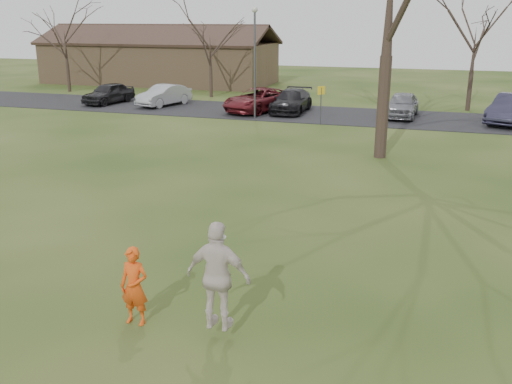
% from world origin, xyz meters
% --- Properties ---
extents(ground, '(120.00, 120.00, 0.00)m').
position_xyz_m(ground, '(0.00, 0.00, 0.00)').
color(ground, '#1E380F').
rests_on(ground, ground).
extents(parking_strip, '(62.00, 6.50, 0.04)m').
position_xyz_m(parking_strip, '(0.00, 25.00, 0.02)').
color(parking_strip, black).
rests_on(parking_strip, ground).
extents(player_defender, '(0.57, 0.37, 1.56)m').
position_xyz_m(player_defender, '(-1.07, -0.29, 0.78)').
color(player_defender, '#E64C12').
rests_on(player_defender, ground).
extents(car_0, '(2.31, 4.32, 1.40)m').
position_xyz_m(car_0, '(-17.33, 25.04, 0.74)').
color(car_0, black).
rests_on(car_0, parking_strip).
extents(car_1, '(2.52, 4.39, 1.37)m').
position_xyz_m(car_1, '(-13.27, 25.31, 0.72)').
color(car_1, '#A6A8AC').
rests_on(car_1, parking_strip).
extents(car_2, '(3.99, 5.68, 1.44)m').
position_xyz_m(car_2, '(-6.53, 24.88, 0.76)').
color(car_2, maroon).
rests_on(car_2, parking_strip).
extents(car_3, '(1.97, 4.75, 1.37)m').
position_xyz_m(car_3, '(-4.50, 25.25, 0.73)').
color(car_3, black).
rests_on(car_3, parking_strip).
extents(car_4, '(1.90, 4.30, 1.44)m').
position_xyz_m(car_4, '(2.16, 25.47, 0.76)').
color(car_4, gray).
rests_on(car_4, parking_strip).
extents(car_5, '(3.25, 5.15, 1.60)m').
position_xyz_m(car_5, '(8.11, 25.18, 0.84)').
color(car_5, '#2B2A3F').
rests_on(car_5, parking_strip).
extents(catching_play, '(1.21, 0.53, 2.05)m').
position_xyz_m(catching_play, '(0.69, -0.35, 1.27)').
color(catching_play, beige).
rests_on(catching_play, ground).
extents(building, '(20.60, 8.50, 5.14)m').
position_xyz_m(building, '(-20.00, 38.00, 1.93)').
color(building, '#8C6D4C').
rests_on(building, ground).
extents(lamp_post, '(0.34, 0.34, 6.27)m').
position_xyz_m(lamp_post, '(-6.00, 22.50, 3.97)').
color(lamp_post, '#47474C').
rests_on(lamp_post, ground).
extents(sign_yellow, '(0.35, 0.35, 2.08)m').
position_xyz_m(sign_yellow, '(-2.00, 22.00, 1.45)').
color(sign_yellow, '#47474C').
rests_on(sign_yellow, ground).
extents(small_tree_row, '(55.00, 5.90, 8.50)m').
position_xyz_m(small_tree_row, '(4.38, 30.06, 3.89)').
color(small_tree_row, '#352821').
rests_on(small_tree_row, ground).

